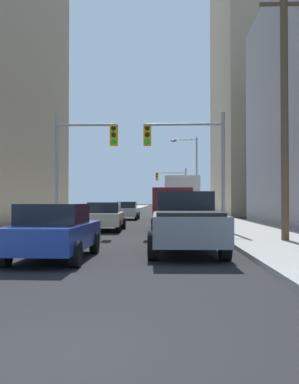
% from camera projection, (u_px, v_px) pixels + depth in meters
% --- Properties ---
extents(ground_plane, '(400.00, 400.00, 0.00)m').
position_uv_depth(ground_plane, '(34.00, 369.00, 3.98)').
color(ground_plane, black).
extents(sidewalk_left, '(3.56, 160.00, 0.15)m').
position_uv_depth(sidewalk_left, '(113.00, 213.00, 54.13)').
color(sidewalk_left, '#9E9E99').
rests_on(sidewalk_left, ground).
extents(sidewalk_right, '(3.56, 160.00, 0.15)m').
position_uv_depth(sidewalk_right, '(196.00, 213.00, 53.75)').
color(sidewalk_right, '#9E9E99').
rests_on(sidewalk_right, ground).
extents(city_bus, '(2.68, 11.53, 3.40)m').
position_uv_depth(city_bus, '(181.00, 197.00, 35.23)').
color(city_bus, silver).
rests_on(city_bus, ground).
extents(pickup_truck_grey, '(2.20, 5.44, 1.90)m').
position_uv_depth(pickup_truck_grey, '(185.00, 222.00, 13.09)').
color(pickup_truck_grey, slate).
rests_on(pickup_truck_grey, ground).
extents(cargo_van_maroon, '(2.16, 5.22, 2.26)m').
position_uv_depth(cargo_van_maroon, '(172.00, 206.00, 23.15)').
color(cargo_van_maroon, maroon).
rests_on(cargo_van_maroon, ground).
extents(sedan_blue, '(1.95, 4.23, 1.52)m').
position_uv_depth(sedan_blue, '(55.00, 231.00, 11.39)').
color(sedan_blue, navy).
rests_on(sedan_blue, ground).
extents(sedan_beige, '(1.95, 4.26, 1.52)m').
position_uv_depth(sedan_beige, '(105.00, 216.00, 22.34)').
color(sedan_beige, '#C6B793').
rests_on(sedan_beige, ground).
extents(sedan_silver, '(1.95, 4.22, 1.52)m').
position_uv_depth(sedan_silver, '(127.00, 210.00, 35.78)').
color(sedan_silver, '#B7BABF').
rests_on(sedan_silver, ground).
extents(traffic_signal_near_left, '(3.17, 0.44, 6.00)m').
position_uv_depth(traffic_signal_near_left, '(83.00, 153.00, 20.96)').
color(traffic_signal_near_left, gray).
rests_on(traffic_signal_near_left, ground).
extents(traffic_signal_near_right, '(4.04, 0.44, 6.00)m').
position_uv_depth(traffic_signal_near_right, '(188.00, 151.00, 20.78)').
color(traffic_signal_near_right, gray).
rests_on(traffic_signal_near_right, ground).
extents(traffic_signal_far_right, '(4.18, 0.44, 6.00)m').
position_uv_depth(traffic_signal_far_right, '(173.00, 183.00, 56.69)').
color(traffic_signal_far_right, gray).
rests_on(traffic_signal_far_right, ground).
extents(utility_pole_right, '(2.20, 0.28, 10.33)m').
position_uv_depth(utility_pole_right, '(284.00, 97.00, 15.54)').
color(utility_pole_right, brown).
rests_on(utility_pole_right, ground).
extents(street_lamp_right, '(2.51, 0.32, 7.50)m').
position_uv_depth(street_lamp_right, '(192.00, 169.00, 39.02)').
color(street_lamp_right, gray).
rests_on(street_lamp_right, ground).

